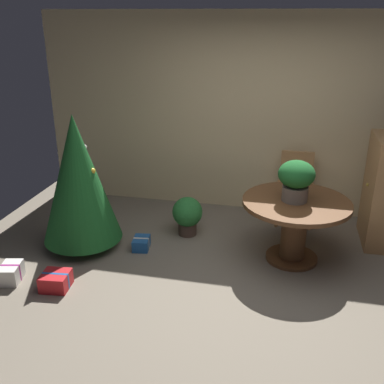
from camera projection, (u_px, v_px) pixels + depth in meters
The scene contains 10 objects.
ground_plane at pixel (240, 296), 4.31m from camera, with size 6.60×6.60×0.00m, color #756B5B.
back_wall_panel at pixel (264, 116), 5.82m from camera, with size 6.00×0.10×2.60m, color beige.
round_dining_table at pixel (295, 219), 4.79m from camera, with size 1.15×1.15×0.71m.
flower_vase at pixel (296, 178), 4.61m from camera, with size 0.38×0.38×0.44m.
wooden_chair_far at pixel (296, 183), 5.72m from camera, with size 0.46×0.42×0.91m.
holiday_tree at pixel (78, 179), 4.93m from camera, with size 0.89×0.89×1.57m.
gift_box_cream at pixel (11, 273), 4.53m from camera, with size 0.24×0.30×0.18m.
gift_box_red at pixel (56, 281), 4.41m from camera, with size 0.29×0.28×0.17m.
gift_box_blue at pixel (141, 243), 5.16m from camera, with size 0.21×0.27×0.13m.
potted_plant at pixel (187, 214), 5.43m from camera, with size 0.37×0.37×0.48m.
Camera 1 is at (0.33, -3.64, 2.55)m, focal length 41.62 mm.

